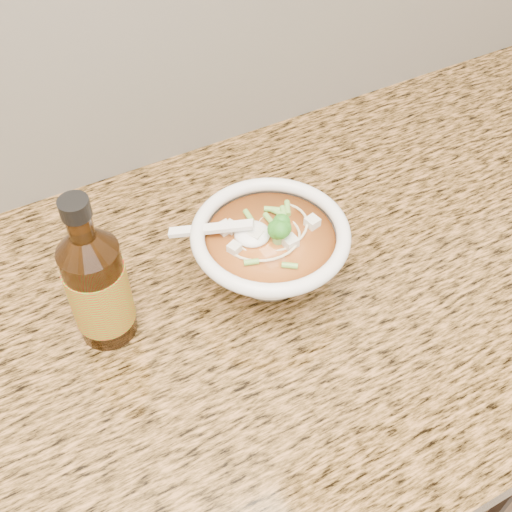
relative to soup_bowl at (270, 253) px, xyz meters
name	(u,v)px	position (x,y,z in m)	size (l,w,h in m)	color
soup_bowl	(270,253)	(0.00, 0.00, 0.00)	(0.21, 0.20, 0.11)	white
hot_sauce_bottle	(98,286)	(-0.21, 0.02, 0.03)	(0.09, 0.09, 0.21)	#341A07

